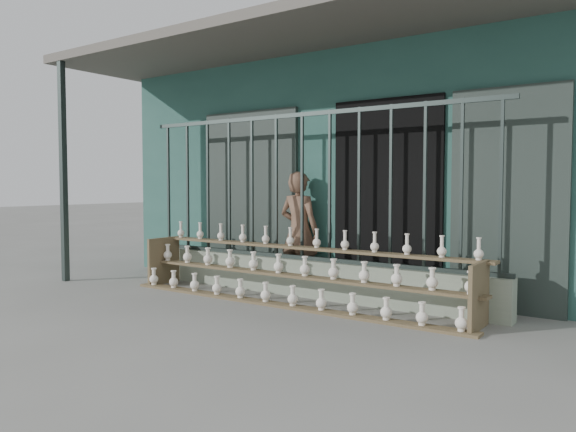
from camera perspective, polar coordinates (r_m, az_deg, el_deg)
The scene contains 6 objects.
ground at distance 5.99m, azimuth -5.60°, elevation -10.05°, with size 60.00×60.00×0.00m, color slate.
workshop_building at distance 9.44m, azimuth 11.42°, elevation 4.67°, with size 7.40×6.60×3.21m.
parapet_wall at distance 6.96m, azimuth 1.43°, elevation -6.27°, with size 5.00×0.20×0.45m, color #919E87.
security_fence at distance 6.86m, azimuth 1.44°, elevation 3.03°, with size 5.00×0.04×1.80m.
shelf_rack at distance 6.53m, azimuth 0.28°, elevation -5.69°, with size 4.50×0.68×0.85m.
elderly_woman at distance 7.28m, azimuth 1.14°, elevation -1.53°, with size 0.56×0.37×1.54m, color brown.
Camera 1 is at (3.81, -4.41, 1.37)m, focal length 35.00 mm.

